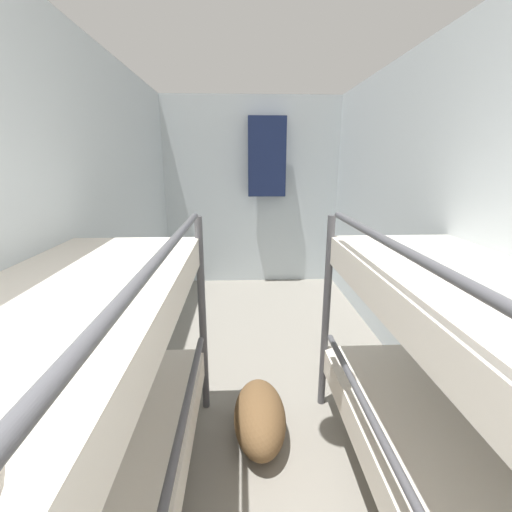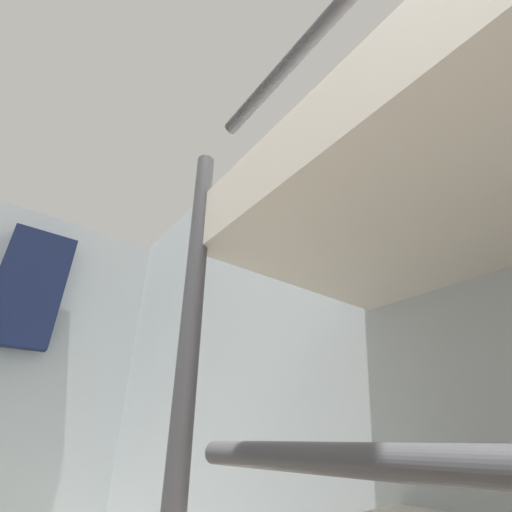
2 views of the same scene
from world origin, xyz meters
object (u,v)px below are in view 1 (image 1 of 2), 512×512
object	(u,v)px
bunk_stack_left_near	(60,434)
duffel_bag	(260,417)
hanging_coat	(267,157)
bunk_stack_right_near	(498,420)

from	to	relation	value
bunk_stack_left_near	duffel_bag	world-z (taller)	bunk_stack_left_near
duffel_bag	hanging_coat	world-z (taller)	hanging_coat
bunk_stack_right_near	hanging_coat	size ratio (longest dim) A/B	2.04
bunk_stack_left_near	hanging_coat	world-z (taller)	hanging_coat
bunk_stack_right_near	duffel_bag	distance (m)	1.14
bunk_stack_right_near	hanging_coat	xyz separation A→B (m)	(-0.53, 3.24, 0.88)
hanging_coat	bunk_stack_left_near	bearing A→B (deg)	-105.24
bunk_stack_left_near	duffel_bag	bearing A→B (deg)	45.47
bunk_stack_left_near	hanging_coat	xyz separation A→B (m)	(0.88, 3.24, 0.88)
bunk_stack_right_near	hanging_coat	bearing A→B (deg)	99.36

